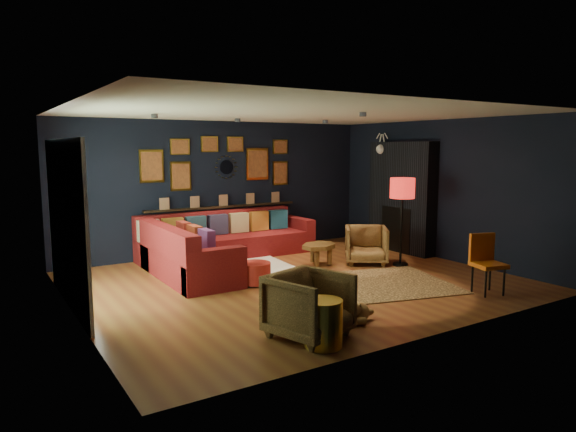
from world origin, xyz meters
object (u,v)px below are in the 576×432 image
gold_stool (323,323)px  pouf (255,273)px  coffee_table (319,248)px  floor_lamp (402,192)px  orange_chair (486,258)px  armchair_right (366,243)px  dog (324,307)px  sectional (213,247)px  armchair_left (309,302)px

gold_stool → pouf: bearing=77.5°
coffee_table → floor_lamp: 1.76m
orange_chair → floor_lamp: (0.20, 1.90, 0.81)m
armchair_right → orange_chair: (0.21, -2.35, 0.13)m
orange_chair → dog: size_ratio=0.67×
sectional → gold_stool: (-0.59, -4.16, -0.07)m
coffee_table → armchair_left: 3.49m
gold_stool → armchair_left: bearing=85.9°
pouf → gold_stool: (-0.57, -2.55, 0.07)m
floor_lamp → armchair_right: bearing=132.2°
coffee_table → pouf: size_ratio=1.82×
sectional → coffee_table: bearing=-35.1°
armchair_left → gold_stool: armchair_left is taller
pouf → floor_lamp: bearing=-5.1°
orange_chair → pouf: bearing=156.2°
gold_stool → orange_chair: bearing=7.1°
gold_stool → dog: gold_stool is taller
gold_stool → dog: size_ratio=0.40×
orange_chair → floor_lamp: bearing=99.9°
floor_lamp → dog: bearing=-149.5°
pouf → floor_lamp: size_ratio=0.31×
armchair_right → gold_stool: armchair_right is taller
armchair_right → dog: 3.38m
coffee_table → floor_lamp: bearing=-32.0°
armchair_right → dog: bearing=-103.2°
armchair_left → dog: size_ratio=0.63×
pouf → sectional: bearing=89.3°
sectional → pouf: (-0.02, -1.61, -0.14)m
orange_chair → floor_lamp: 2.08m
sectional → dog: sectional is taller
armchair_left → floor_lamp: 4.01m
armchair_right → orange_chair: orange_chair is taller
pouf → dog: (-0.16, -2.00, 0.03)m
dog → coffee_table: bearing=76.1°
armchair_left → gold_stool: bearing=-111.3°
floor_lamp → orange_chair: bearing=-95.9°
coffee_table → armchair_right: (0.82, -0.32, 0.06)m
armchair_right → gold_stool: 4.04m
floor_lamp → coffee_table: bearing=148.0°
floor_lamp → dog: 3.61m
coffee_table → floor_lamp: (1.23, -0.77, 0.99)m
pouf → armchair_right: bearing=4.8°
armchair_right → coffee_table: bearing=-165.0°
pouf → floor_lamp: (2.80, -0.25, 1.12)m
orange_chair → dog: 2.79m
coffee_table → dog: bearing=-124.6°
sectional → dog: (-0.18, -3.61, -0.11)m
sectional → pouf: bearing=-90.7°
coffee_table → armchair_right: 0.88m
pouf → floor_lamp: floor_lamp is taller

